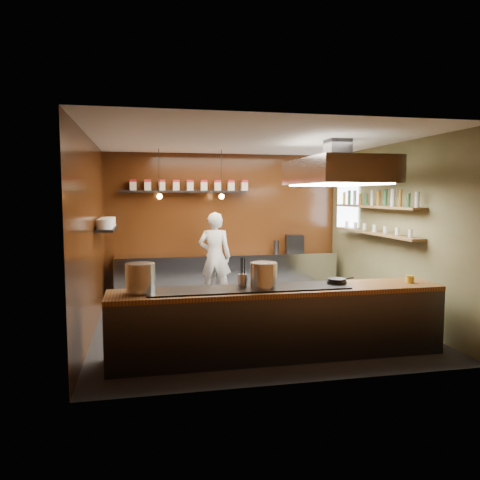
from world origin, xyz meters
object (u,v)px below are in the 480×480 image
object	(u,v)px
stockpot_large	(140,277)
stockpot_small	(264,275)
extractor_hood	(337,171)
chef	(215,257)
espresso_machine	(294,244)

from	to	relation	value
stockpot_large	stockpot_small	size ratio (longest dim) A/B	1.05
extractor_hood	chef	distance (m)	3.20
stockpot_large	extractor_hood	bearing A→B (deg)	20.77
stockpot_small	chef	bearing A→B (deg)	91.75
stockpot_large	chef	world-z (taller)	chef
chef	extractor_hood	bearing A→B (deg)	138.94
extractor_hood	stockpot_small	bearing A→B (deg)	-141.01
extractor_hood	stockpot_small	size ratio (longest dim) A/B	5.76
extractor_hood	espresso_machine	xyz separation A→B (m)	(0.18, 2.60, -1.42)
extractor_hood	chef	bearing A→B (deg)	125.83
extractor_hood	stockpot_small	world-z (taller)	extractor_hood
stockpot_large	stockpot_small	bearing A→B (deg)	-2.26
extractor_hood	espresso_machine	world-z (taller)	extractor_hood
stockpot_large	espresso_machine	distance (m)	4.98
extractor_hood	espresso_machine	size ratio (longest dim) A/B	5.44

